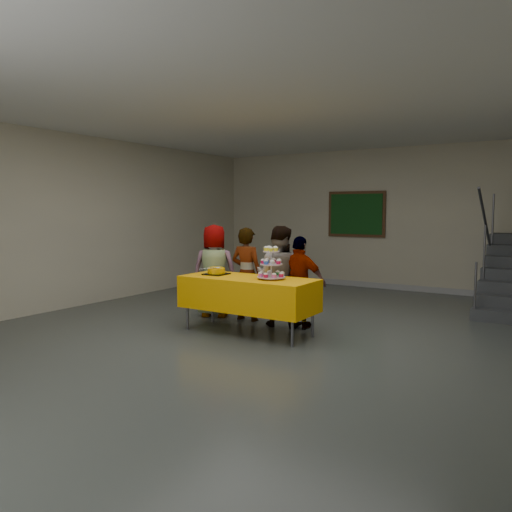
% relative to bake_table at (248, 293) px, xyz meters
% --- Properties ---
extents(room_shell, '(10.00, 10.04, 3.02)m').
position_rel_bake_table_xyz_m(room_shell, '(0.41, -0.15, 1.57)').
color(room_shell, '#4C514C').
rests_on(room_shell, ground).
extents(bake_table, '(1.88, 0.78, 0.77)m').
position_rel_bake_table_xyz_m(bake_table, '(0.00, 0.00, 0.00)').
color(bake_table, '#595960').
rests_on(bake_table, ground).
extents(cupcake_stand, '(0.38, 0.38, 0.44)m').
position_rel_bake_table_xyz_m(cupcake_stand, '(0.35, 0.03, 0.39)').
color(cupcake_stand, silver).
rests_on(cupcake_stand, bake_table).
extents(bear_cake, '(0.32, 0.36, 0.12)m').
position_rel_bake_table_xyz_m(bear_cake, '(-0.56, 0.02, 0.27)').
color(bear_cake, black).
rests_on(bear_cake, bake_table).
extents(schoolchild_a, '(0.84, 0.71, 1.46)m').
position_rel_bake_table_xyz_m(schoolchild_a, '(-1.05, 0.63, 0.18)').
color(schoolchild_a, slate).
rests_on(schoolchild_a, ground).
extents(schoolchild_b, '(0.53, 0.36, 1.43)m').
position_rel_bake_table_xyz_m(schoolchild_b, '(-0.46, 0.67, 0.16)').
color(schoolchild_b, slate).
rests_on(schoolchild_b, ground).
extents(schoolchild_c, '(0.80, 0.67, 1.46)m').
position_rel_bake_table_xyz_m(schoolchild_c, '(0.14, 0.61, 0.18)').
color(schoolchild_c, slate).
rests_on(schoolchild_c, ground).
extents(schoolchild_d, '(0.79, 0.37, 1.32)m').
position_rel_bake_table_xyz_m(schoolchild_d, '(0.47, 0.62, 0.10)').
color(schoolchild_d, slate).
rests_on(schoolchild_d, ground).
extents(noticeboard, '(1.30, 0.05, 1.00)m').
position_rel_bake_table_xyz_m(noticeboard, '(-0.30, 4.79, 1.04)').
color(noticeboard, '#472B16').
rests_on(noticeboard, ground).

